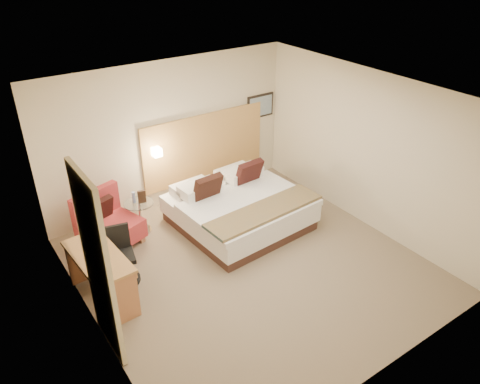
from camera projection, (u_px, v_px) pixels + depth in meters
floor at (250, 266)px, 7.31m from camera, size 4.80×5.00×0.02m
ceiling at (253, 97)px, 5.97m from camera, size 4.80×5.00×0.02m
wall_back at (170, 135)px, 8.44m from camera, size 4.80×0.02×2.70m
wall_front at (393, 287)px, 4.84m from camera, size 4.80×0.02×2.70m
wall_left at (84, 248)px, 5.44m from camera, size 0.02×5.00×2.70m
wall_right at (367, 150)px, 7.84m from camera, size 0.02×5.00×2.70m
headboard_panel at (205, 147)px, 8.95m from camera, size 2.60×0.04×1.30m
art_frame at (260, 106)px, 9.34m from camera, size 0.62×0.03×0.47m
art_canvas at (261, 106)px, 9.33m from camera, size 0.54×0.01×0.39m
lamp_arm at (155, 151)px, 8.30m from camera, size 0.02×0.12×0.02m
lamp_shade at (157, 152)px, 8.25m from camera, size 0.15×0.15×0.15m
curtain at (97, 266)px, 5.35m from camera, size 0.06×0.90×2.42m
bottle_a at (134, 197)px, 7.84m from camera, size 0.07×0.07×0.20m
menu_folder at (142, 197)px, 7.84m from camera, size 0.14×0.07×0.22m
bed at (239, 208)px, 8.17m from camera, size 2.19×2.14×1.01m
lounge_chair at (108, 225)px, 7.64m from camera, size 1.07×1.00×0.93m
side_table at (140, 215)px, 8.00m from camera, size 0.59×0.59×0.56m
desk at (101, 264)px, 6.36m from camera, size 0.64×1.27×0.77m
desk_chair at (120, 260)px, 6.84m from camera, size 0.60×0.60×0.88m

